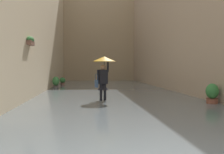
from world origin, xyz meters
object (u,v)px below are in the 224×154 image
(potted_plant_mid_left, at_px, (212,94))
(potted_plant_far_right, at_px, (56,82))
(potted_plant_near_right, at_px, (62,81))
(person_wading, at_px, (104,69))

(potted_plant_mid_left, distance_m, potted_plant_far_right, 10.97)
(potted_plant_near_right, bearing_deg, potted_plant_far_right, 86.98)
(potted_plant_mid_left, relative_size, potted_plant_far_right, 1.00)
(person_wading, xyz_separation_m, potted_plant_far_right, (2.90, -6.99, -0.96))
(potted_plant_mid_left, bearing_deg, potted_plant_near_right, -58.78)
(potted_plant_near_right, relative_size, potted_plant_far_right, 0.80)
(potted_plant_far_right, bearing_deg, potted_plant_mid_left, 130.24)
(potted_plant_far_right, bearing_deg, person_wading, 112.54)
(potted_plant_near_right, xyz_separation_m, potted_plant_far_right, (0.16, 3.05, 0.07))
(person_wading, distance_m, potted_plant_mid_left, 4.52)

